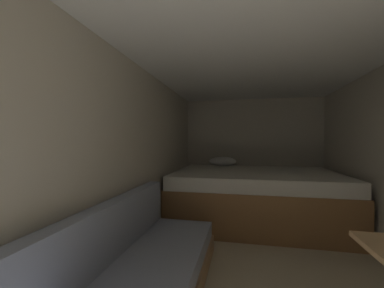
% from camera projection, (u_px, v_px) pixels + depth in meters
% --- Properties ---
extents(ground_plane, '(6.86, 6.86, 0.00)m').
position_uv_depth(ground_plane, '(263.00, 277.00, 2.10)').
color(ground_plane, beige).
extents(wall_back, '(2.59, 0.05, 1.99)m').
position_uv_depth(wall_back, '(252.00, 152.00, 4.49)').
color(wall_back, beige).
rests_on(wall_back, ground).
extents(wall_left, '(0.05, 4.86, 1.99)m').
position_uv_depth(wall_left, '(130.00, 162.00, 2.35)').
color(wall_left, beige).
rests_on(wall_left, ground).
extents(ceiling_slab, '(2.59, 4.86, 0.05)m').
position_uv_depth(ceiling_slab, '(264.00, 48.00, 2.07)').
color(ceiling_slab, white).
rests_on(ceiling_slab, wall_left).
extents(bed, '(2.37, 1.71, 0.92)m').
position_uv_depth(bed, '(254.00, 196.00, 3.59)').
color(bed, olive).
rests_on(bed, ground).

